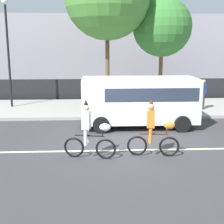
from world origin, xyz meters
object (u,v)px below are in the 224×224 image
object	(u,v)px
parade_cyclist_zebra	(90,133)
parade_cyclist_orange	(154,131)
pedestrian_onlooker	(203,93)
street_lamp_post	(7,37)
parked_van_white	(141,98)

from	to	relation	value
parade_cyclist_zebra	parade_cyclist_orange	xyz separation A→B (m)	(2.08, 0.09, 0.00)
parade_cyclist_zebra	pedestrian_onlooker	size ratio (longest dim) A/B	1.19
street_lamp_post	parade_cyclist_orange	bearing A→B (deg)	-49.81
parade_cyclist_orange	parked_van_white	distance (m)	3.80
parked_van_white	pedestrian_onlooker	xyz separation A→B (m)	(3.78, 2.85, -0.27)
street_lamp_post	pedestrian_onlooker	world-z (taller)	street_lamp_post
pedestrian_onlooker	street_lamp_post	bearing A→B (deg)	173.23
parked_van_white	pedestrian_onlooker	bearing A→B (deg)	37.01
parked_van_white	street_lamp_post	size ratio (longest dim) A/B	0.85
parade_cyclist_zebra	pedestrian_onlooker	bearing A→B (deg)	48.46
parade_cyclist_zebra	parade_cyclist_orange	size ratio (longest dim) A/B	1.00
parade_cyclist_orange	pedestrian_onlooker	world-z (taller)	parade_cyclist_orange
parked_van_white	street_lamp_post	bearing A→B (deg)	148.70
parade_cyclist_zebra	pedestrian_onlooker	xyz separation A→B (m)	(5.96, 6.72, 0.17)
pedestrian_onlooker	parade_cyclist_orange	bearing A→B (deg)	-120.32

